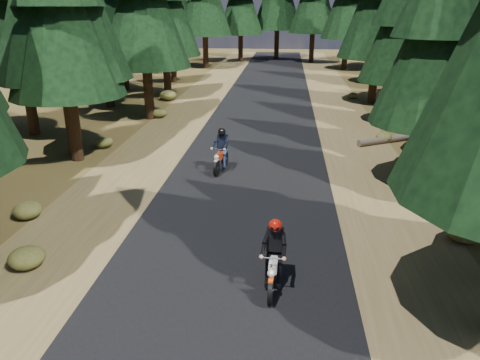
% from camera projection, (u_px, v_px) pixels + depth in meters
% --- Properties ---
extents(ground, '(120.00, 120.00, 0.00)m').
position_uv_depth(ground, '(235.00, 235.00, 13.09)').
color(ground, '#49391A').
rests_on(ground, ground).
extents(road, '(6.00, 100.00, 0.01)m').
position_uv_depth(road, '(249.00, 175.00, 17.75)').
color(road, black).
rests_on(road, ground).
extents(shoulder_l, '(3.20, 100.00, 0.01)m').
position_uv_depth(shoulder_l, '(131.00, 171.00, 18.17)').
color(shoulder_l, brown).
rests_on(shoulder_l, ground).
extents(shoulder_r, '(3.20, 100.00, 0.01)m').
position_uv_depth(shoulder_r, '(372.00, 179.00, 17.33)').
color(shoulder_r, brown).
rests_on(shoulder_r, ground).
extents(log_near, '(5.15, 3.13, 0.32)m').
position_uv_depth(log_near, '(408.00, 137.00, 22.34)').
color(log_near, '#4C4233').
rests_on(log_near, ground).
extents(understory_shrubs, '(14.98, 30.40, 0.67)m').
position_uv_depth(understory_shrubs, '(276.00, 147.00, 20.19)').
color(understory_shrubs, '#474C1E').
rests_on(understory_shrubs, ground).
extents(rider_lead, '(0.66, 1.87, 1.64)m').
position_uv_depth(rider_lead, '(274.00, 267.00, 10.46)').
color(rider_lead, beige).
rests_on(rider_lead, road).
extents(rider_follow, '(0.82, 1.93, 1.67)m').
position_uv_depth(rider_follow, '(221.00, 157.00, 17.99)').
color(rider_follow, '#9A290A').
rests_on(rider_follow, road).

